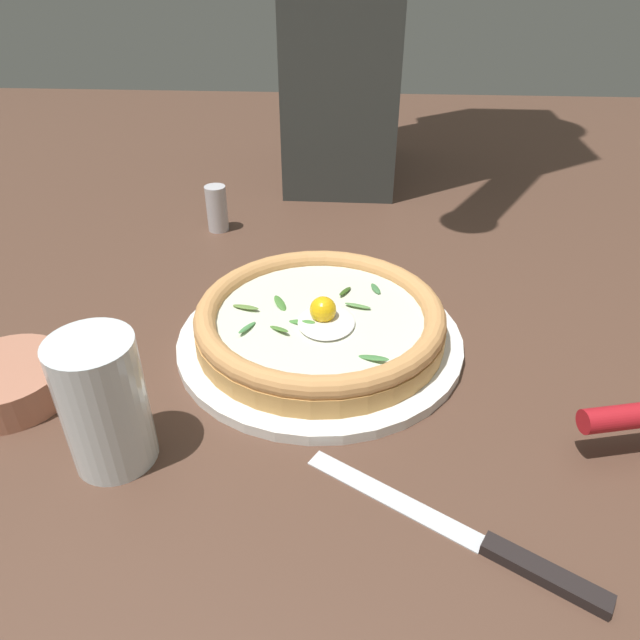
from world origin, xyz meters
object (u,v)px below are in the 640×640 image
object	(u,v)px
pepper_shaker	(217,208)
drinking_glass	(106,411)
pizza	(320,320)
side_bowl	(9,382)
table_knife	(490,547)

from	to	relation	value
pepper_shaker	drinking_glass	bearing A→B (deg)	1.15
pizza	drinking_glass	xyz separation A→B (m)	(0.18, -0.17, 0.02)
pizza	side_bowl	size ratio (longest dim) A/B	2.38
pizza	pepper_shaker	bearing A→B (deg)	-148.82
pizza	drinking_glass	size ratio (longest dim) A/B	2.21
table_knife	pepper_shaker	size ratio (longest dim) A/B	3.15
pepper_shaker	table_knife	bearing A→B (deg)	30.41
side_bowl	pepper_shaker	xyz separation A→B (m)	(-0.40, 0.12, 0.02)
side_bowl	drinking_glass	xyz separation A→B (m)	(0.07, 0.13, 0.04)
side_bowl	table_knife	world-z (taller)	side_bowl
pizza	table_knife	xyz separation A→B (m)	(0.26, 0.14, -0.03)
pizza	side_bowl	bearing A→B (deg)	-70.10
side_bowl	table_knife	size ratio (longest dim) A/B	0.52
table_knife	drinking_glass	xyz separation A→B (m)	(-0.07, -0.31, 0.05)
side_bowl	drinking_glass	distance (m)	0.15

